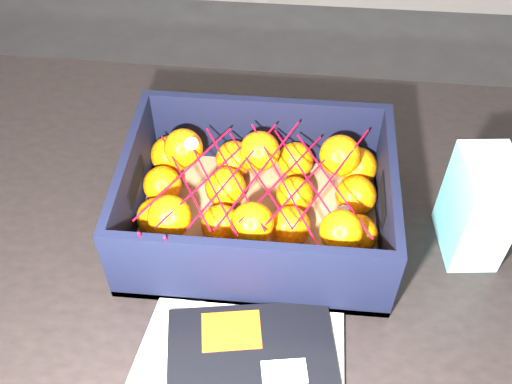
{
  "coord_description": "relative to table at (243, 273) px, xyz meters",
  "views": [
    {
      "loc": [
        -0.27,
        -0.7,
        1.46
      ],
      "look_at": [
        -0.32,
        -0.16,
        0.86
      ],
      "focal_mm": 42.23,
      "sensor_mm": 36.0,
      "label": 1
    }
  ],
  "objects": [
    {
      "name": "retail_carton",
      "position": [
        0.33,
        0.02,
        0.18
      ],
      "size": [
        0.08,
        0.11,
        0.16
      ],
      "primitive_type": "cube",
      "rotation": [
        0.0,
        0.0,
        0.1
      ],
      "color": "silver",
      "rests_on": "table"
    },
    {
      "name": "mesh_net",
      "position": [
        0.01,
        0.01,
        0.2
      ],
      "size": [
        0.31,
        0.25,
        0.09
      ],
      "color": "red",
      "rests_on": "clementine_heap"
    },
    {
      "name": "ground",
      "position": [
        0.34,
        0.15,
        -0.65
      ],
      "size": [
        3.5,
        3.5,
        0.0
      ],
      "primitive_type": "plane",
      "color": "#3A3A3D",
      "rests_on": "ground"
    },
    {
      "name": "table",
      "position": [
        0.0,
        0.0,
        0.0
      ],
      "size": [
        1.21,
        0.82,
        0.75
      ],
      "color": "black",
      "rests_on": "ground"
    },
    {
      "name": "clementine_heap",
      "position": [
        0.03,
        0.02,
        0.15
      ],
      "size": [
        0.35,
        0.26,
        0.11
      ],
      "color": "#E16704",
      "rests_on": "produce_crate"
    },
    {
      "name": "produce_crate",
      "position": [
        0.02,
        0.02,
        0.14
      ],
      "size": [
        0.38,
        0.28,
        0.13
      ],
      "color": "olive",
      "rests_on": "table"
    }
  ]
}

